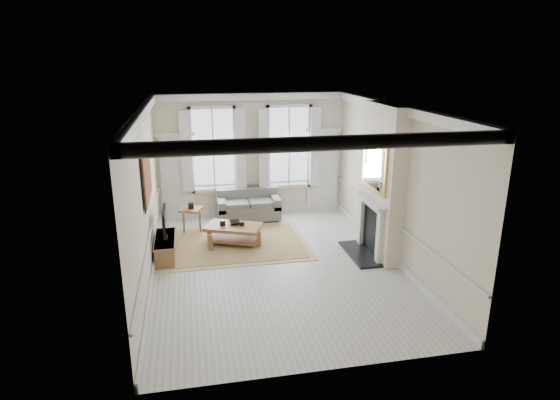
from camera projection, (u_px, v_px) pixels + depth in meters
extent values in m
plane|color=#B7B5AD|center=(276.00, 266.00, 10.11)|extent=(7.20, 7.20, 0.00)
plane|color=white|center=(275.00, 106.00, 9.11)|extent=(7.20, 7.20, 0.00)
plane|color=beige|center=(252.00, 155.00, 12.99)|extent=(5.20, 0.00, 5.20)
plane|color=beige|center=(145.00, 197.00, 9.13)|extent=(0.00, 7.20, 7.20)
plane|color=beige|center=(394.00, 184.00, 10.09)|extent=(0.00, 7.20, 7.20)
cube|color=silver|center=(178.00, 178.00, 12.73)|extent=(0.90, 0.08, 2.30)
cube|color=silver|center=(322.00, 171.00, 13.49)|extent=(0.90, 0.08, 2.30)
cube|color=#9F621B|center=(147.00, 176.00, 9.31)|extent=(0.05, 1.66, 1.06)
cube|color=beige|center=(382.00, 182.00, 10.25)|extent=(0.35, 1.70, 3.38)
cube|color=black|center=(360.00, 254.00, 10.67)|extent=(0.55, 1.50, 0.05)
cube|color=silver|center=(379.00, 239.00, 10.02)|extent=(0.10, 0.18, 1.15)
cube|color=silver|center=(361.00, 222.00, 11.06)|extent=(0.10, 0.18, 1.15)
cube|color=silver|center=(369.00, 200.00, 10.32)|extent=(0.20, 1.45, 0.06)
cube|color=black|center=(372.00, 231.00, 10.56)|extent=(0.02, 0.92, 1.00)
cube|color=gold|center=(374.00, 167.00, 10.11)|extent=(0.06, 1.26, 1.06)
cube|color=#595957|center=(249.00, 211.00, 12.87)|extent=(1.69, 0.82, 0.38)
cube|color=#595957|center=(247.00, 196.00, 13.05)|extent=(1.69, 0.20, 0.44)
cube|color=#595957|center=(221.00, 205.00, 12.66)|extent=(0.20, 0.82, 0.30)
cube|color=#595957|center=(275.00, 202.00, 12.93)|extent=(0.20, 0.82, 0.30)
cylinder|color=brown|center=(224.00, 224.00, 12.52)|extent=(0.06, 0.06, 0.08)
cylinder|color=brown|center=(273.00, 213.00, 13.33)|extent=(0.06, 0.06, 0.08)
cube|color=brown|center=(191.00, 209.00, 11.99)|extent=(0.64, 0.64, 0.06)
cube|color=brown|center=(184.00, 224.00, 11.86)|extent=(0.05, 0.05, 0.54)
cube|color=brown|center=(200.00, 222.00, 11.94)|extent=(0.05, 0.05, 0.54)
cube|color=brown|center=(184.00, 218.00, 12.23)|extent=(0.05, 0.05, 0.54)
cube|color=brown|center=(199.00, 217.00, 12.30)|extent=(0.05, 0.05, 0.54)
cube|color=tan|center=(234.00, 244.00, 11.26)|extent=(3.50, 2.60, 0.02)
cube|color=brown|center=(233.00, 227.00, 11.13)|extent=(1.48, 1.20, 0.08)
cube|color=brown|center=(211.00, 242.00, 10.84)|extent=(0.10, 0.10, 0.40)
cube|color=brown|center=(258.00, 239.00, 11.05)|extent=(0.10, 0.10, 0.40)
cube|color=brown|center=(210.00, 234.00, 11.36)|extent=(0.10, 0.10, 0.40)
cube|color=brown|center=(254.00, 231.00, 11.56)|extent=(0.10, 0.10, 0.40)
cylinder|color=black|center=(222.00, 223.00, 11.10)|extent=(0.13, 0.13, 0.13)
cylinder|color=black|center=(242.00, 224.00, 11.10)|extent=(0.12, 0.12, 0.09)
imported|color=black|center=(235.00, 222.00, 11.21)|extent=(0.32, 0.32, 0.07)
cube|color=brown|center=(166.00, 248.00, 10.47)|extent=(0.42, 1.30, 0.46)
cube|color=black|center=(166.00, 237.00, 10.41)|extent=(0.08, 0.30, 0.03)
cube|color=black|center=(164.00, 221.00, 10.29)|extent=(0.05, 0.90, 0.55)
cube|color=black|center=(166.00, 221.00, 10.30)|extent=(0.01, 0.83, 0.49)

